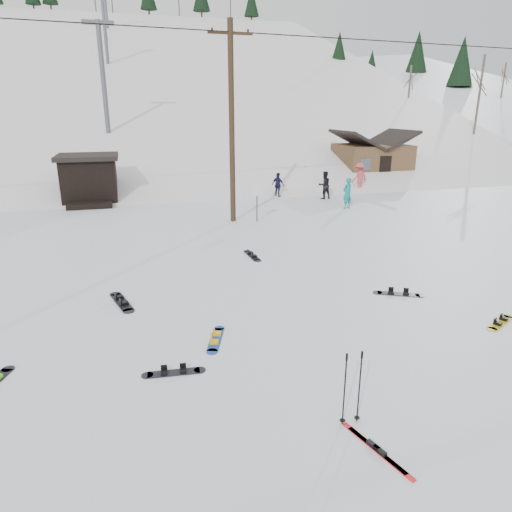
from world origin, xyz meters
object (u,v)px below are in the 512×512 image
object	(u,v)px
cabin	(371,161)
utility_pole	(232,122)
hero_snowboard	(216,339)
hero_skis	(377,449)

from	to	relation	value
cabin	utility_pole	bearing A→B (deg)	-142.44
cabin	hero_snowboard	bearing A→B (deg)	-126.50
utility_pole	cabin	size ratio (longest dim) A/B	1.67
cabin	hero_skis	world-z (taller)	cabin
hero_snowboard	hero_skis	xyz separation A→B (m)	(1.82, -4.34, -0.00)
hero_snowboard	hero_skis	size ratio (longest dim) A/B	0.90
cabin	hero_skis	distance (m)	29.77
utility_pole	cabin	distance (m)	16.71
cabin	hero_snowboard	size ratio (longest dim) A/B	4.00
hero_snowboard	cabin	bearing A→B (deg)	-17.37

